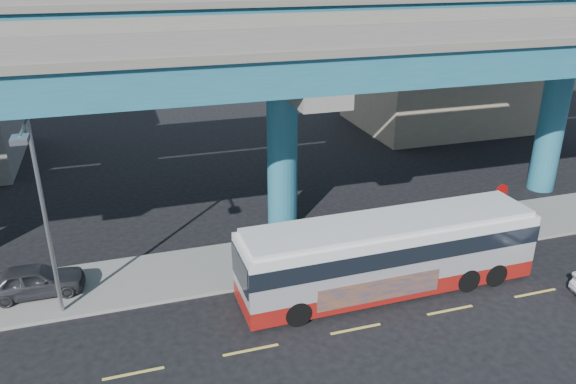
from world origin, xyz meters
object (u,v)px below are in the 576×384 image
object	(u,v)px
street_lamp	(39,196)
transit_bus	(389,252)
stop_sign	(500,199)
parked_car	(34,280)

from	to	relation	value
street_lamp	transit_bus	bearing A→B (deg)	-7.11
transit_bus	stop_sign	world-z (taller)	transit_bus
transit_bus	parked_car	distance (m)	14.27
transit_bus	stop_sign	bearing A→B (deg)	17.59
parked_car	stop_sign	distance (m)	20.79
transit_bus	stop_sign	xyz separation A→B (m)	(6.94, 2.33, 0.45)
street_lamp	parked_car	bearing A→B (deg)	116.72
stop_sign	street_lamp	bearing A→B (deg)	-165.88
parked_car	street_lamp	xyz separation A→B (m)	(1.04, -2.06, 4.40)
transit_bus	street_lamp	xyz separation A→B (m)	(-12.73, 1.59, 3.46)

